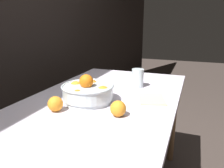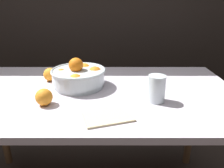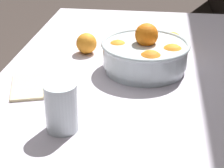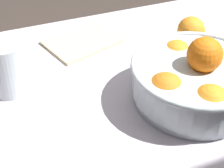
% 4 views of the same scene
% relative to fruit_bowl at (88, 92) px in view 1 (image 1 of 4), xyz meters
% --- Properties ---
extents(dining_table, '(1.49, 0.81, 0.75)m').
position_rel_fruit_bowl_xyz_m(dining_table, '(0.06, -0.05, -0.13)').
color(dining_table, silver).
rests_on(dining_table, ground_plane).
extents(fruit_bowl, '(0.28, 0.28, 0.15)m').
position_rel_fruit_bowl_xyz_m(fruit_bowl, '(0.00, 0.00, 0.00)').
color(fruit_bowl, silver).
rests_on(fruit_bowl, dining_table).
extents(juice_glass, '(0.08, 0.08, 0.12)m').
position_rel_fruit_bowl_xyz_m(juice_glass, '(0.37, -0.18, 0.00)').
color(juice_glass, '#F4A314').
rests_on(juice_glass, dining_table).
extents(orange_loose_near_bowl, '(0.07, 0.07, 0.07)m').
position_rel_fruit_bowl_xyz_m(orange_loose_near_bowl, '(-0.12, -0.22, -0.02)').
color(orange_loose_near_bowl, orange).
rests_on(orange_loose_near_bowl, dining_table).
extents(orange_loose_front, '(0.07, 0.07, 0.07)m').
position_rel_fruit_bowl_xyz_m(orange_loose_front, '(-0.17, 0.09, -0.02)').
color(orange_loose_front, orange).
rests_on(orange_loose_front, dining_table).
extents(napkin, '(0.22, 0.19, 0.01)m').
position_rel_fruit_bowl_xyz_m(napkin, '(0.15, -0.32, -0.05)').
color(napkin, beige).
rests_on(napkin, dining_table).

